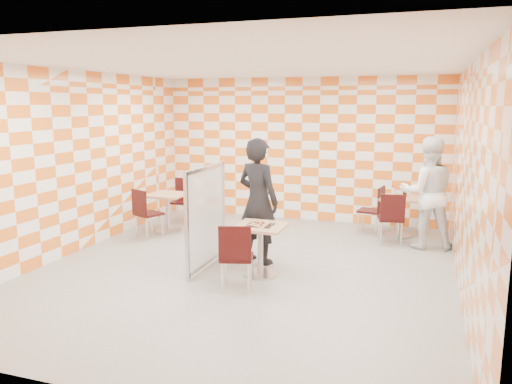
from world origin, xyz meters
TOP-DOWN VIEW (x-y plane):
  - room_shell at (0.00, 0.54)m, footprint 7.00×7.00m
  - main_table at (0.30, -0.20)m, footprint 0.70×0.70m
  - second_table at (2.07, 2.70)m, footprint 0.70×0.70m
  - empty_table at (-2.18, 1.61)m, footprint 0.70×0.70m
  - chair_main_front at (0.21, -0.94)m, footprint 0.52×0.52m
  - chair_second_front at (1.98, 2.02)m, footprint 0.49×0.50m
  - chair_second_side at (1.64, 2.68)m, footprint 0.49×0.48m
  - chair_empty_near at (-2.33, 1.02)m, footprint 0.56×0.57m
  - chair_empty_far at (-2.26, 2.41)m, footprint 0.45×0.45m
  - partition at (-0.58, -0.11)m, footprint 0.08×1.38m
  - man_dark at (0.07, 0.38)m, footprint 0.82×0.67m
  - man_white at (2.55, 2.09)m, footprint 1.06×0.90m
  - pizza_on_foil at (0.30, -0.22)m, footprint 0.40×0.40m
  - sport_bottle at (1.95, 2.75)m, footprint 0.06×0.06m
  - soda_bottle at (2.16, 2.74)m, footprint 0.07×0.07m

SIDE VIEW (x-z plane):
  - main_table at x=0.30m, z-range 0.13..0.88m
  - second_table at x=2.07m, z-range 0.13..0.88m
  - empty_table at x=-2.18m, z-range 0.13..0.88m
  - chair_main_front at x=0.21m, z-range 0.08..1.01m
  - chair_second_front at x=1.98m, z-range 0.08..1.01m
  - chair_second_side at x=1.64m, z-range 0.08..1.01m
  - chair_empty_near at x=-2.33m, z-range 0.08..1.01m
  - chair_empty_far at x=-2.26m, z-range 0.08..1.01m
  - pizza_on_foil at x=0.30m, z-range 0.74..0.79m
  - partition at x=-0.58m, z-range 0.02..1.57m
  - sport_bottle at x=1.95m, z-range 0.74..0.94m
  - soda_bottle at x=2.16m, z-range 0.74..0.97m
  - man_white at x=2.55m, z-range 0.00..1.92m
  - man_dark at x=0.07m, z-range 0.00..1.95m
  - room_shell at x=0.00m, z-range -2.00..5.00m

